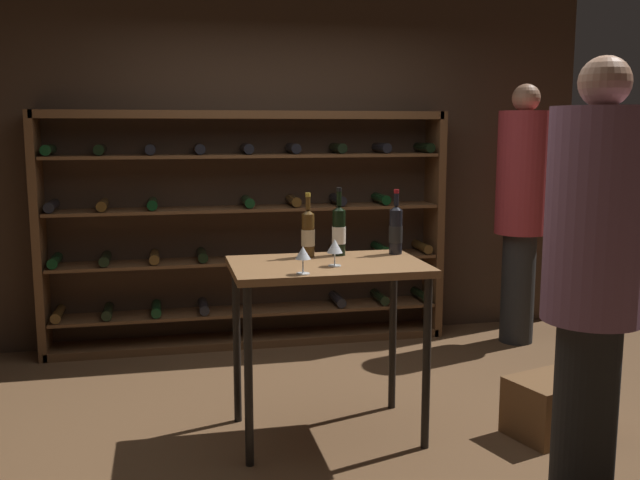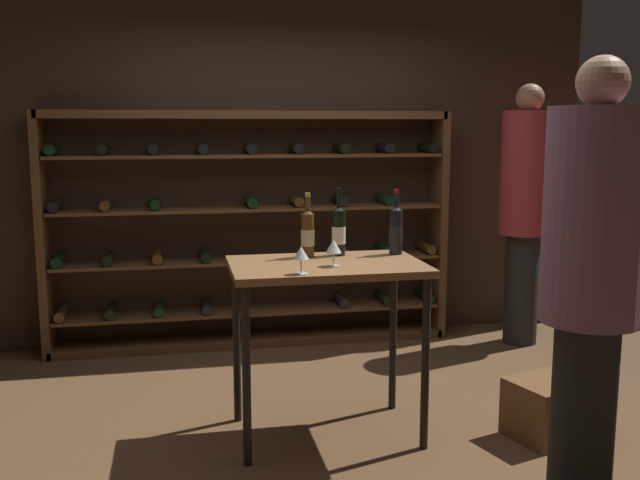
% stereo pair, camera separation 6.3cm
% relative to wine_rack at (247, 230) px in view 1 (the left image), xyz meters
% --- Properties ---
extents(ground_plane, '(9.69, 9.69, 0.00)m').
position_rel_wine_rack_xyz_m(ground_plane, '(0.28, -1.64, -0.91)').
color(ground_plane, brown).
extents(back_wall, '(5.09, 0.10, 2.90)m').
position_rel_wine_rack_xyz_m(back_wall, '(0.28, 0.21, 0.54)').
color(back_wall, '#3D2B1E').
rests_on(back_wall, ground).
extents(wine_rack, '(3.11, 0.32, 1.81)m').
position_rel_wine_rack_xyz_m(wine_rack, '(0.00, 0.00, 0.00)').
color(wine_rack, brown).
rests_on(wine_rack, ground).
extents(tasting_table, '(1.04, 0.66, 0.97)m').
position_rel_wine_rack_xyz_m(tasting_table, '(0.23, -1.77, -0.06)').
color(tasting_table, brown).
rests_on(tasting_table, ground).
extents(person_guest_khaki, '(0.43, 0.43, 1.99)m').
position_rel_wine_rack_xyz_m(person_guest_khaki, '(1.19, -2.73, 0.19)').
color(person_guest_khaki, black).
rests_on(person_guest_khaki, ground).
extents(person_guest_blue_shirt, '(0.40, 0.40, 2.02)m').
position_rel_wine_rack_xyz_m(person_guest_blue_shirt, '(2.09, -0.40, 0.22)').
color(person_guest_blue_shirt, black).
rests_on(person_guest_blue_shirt, ground).
extents(wine_crate, '(0.56, 0.46, 0.32)m').
position_rel_wine_rack_xyz_m(wine_crate, '(1.46, -2.04, -0.75)').
color(wine_crate, brown).
rests_on(wine_crate, ground).
extents(wine_bottle_red_label, '(0.08, 0.08, 0.37)m').
position_rel_wine_rack_xyz_m(wine_bottle_red_label, '(0.67, -1.59, 0.20)').
color(wine_bottle_red_label, black).
rests_on(wine_bottle_red_label, tasting_table).
extents(wine_bottle_black_capsule, '(0.08, 0.08, 0.39)m').
position_rel_wine_rack_xyz_m(wine_bottle_black_capsule, '(0.34, -1.56, 0.21)').
color(wine_bottle_black_capsule, black).
rests_on(wine_bottle_black_capsule, tasting_table).
extents(wine_bottle_gold_foil, '(0.08, 0.08, 0.36)m').
position_rel_wine_rack_xyz_m(wine_bottle_gold_foil, '(0.16, -1.58, 0.20)').
color(wine_bottle_gold_foil, '#4C3314').
rests_on(wine_bottle_gold_foil, tasting_table).
extents(wine_glass_stemmed_left, '(0.08, 0.08, 0.14)m').
position_rel_wine_rack_xyz_m(wine_glass_stemmed_left, '(0.04, -2.04, 0.17)').
color(wine_glass_stemmed_left, silver).
rests_on(wine_glass_stemmed_left, tasting_table).
extents(wine_glass_stemmed_center, '(0.08, 0.08, 0.14)m').
position_rel_wine_rack_xyz_m(wine_glass_stemmed_center, '(0.25, -1.87, 0.17)').
color(wine_glass_stemmed_center, silver).
rests_on(wine_glass_stemmed_center, tasting_table).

